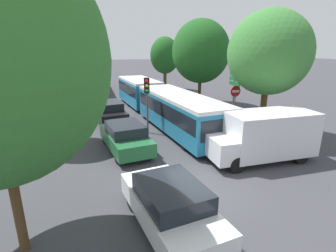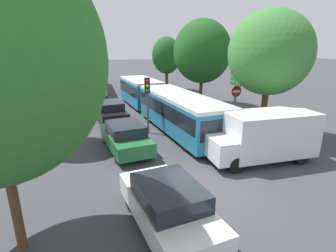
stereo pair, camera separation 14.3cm
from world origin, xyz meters
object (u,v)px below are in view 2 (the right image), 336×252
city_bus_rear (93,78)px  white_van (265,135)px  queued_car_black (110,111)px  queued_car_white (168,205)px  articulated_bus (160,100)px  queued_car_green (125,137)px  direction_sign_post (235,85)px  traffic_light (147,93)px  tree_left_mid (36,57)px  tree_right_mid (202,52)px  tree_right_near (270,53)px  no_entry_sign (236,101)px  tree_right_far (167,55)px

city_bus_rear → white_van: bearing=-162.2°
white_van → queued_car_black: bearing=-53.0°
queued_car_white → white_van: 6.57m
articulated_bus → queued_car_green: size_ratio=3.71×
queued_car_green → city_bus_rear: bearing=-4.5°
white_van → direction_sign_post: (2.75, 6.60, 1.33)m
direction_sign_post → traffic_light: bearing=11.5°
white_van → tree_left_mid: bearing=-28.0°
city_bus_rear → tree_right_mid: (8.51, -11.81, 3.26)m
articulated_bus → tree_right_near: size_ratio=2.23×
direction_sign_post → tree_right_near: bearing=90.1°
tree_right_near → queued_car_white: bearing=-143.8°
articulated_bus → tree_left_mid: 8.61m
articulated_bus → white_van: size_ratio=3.12×
city_bus_rear → queued_car_white: 26.97m
no_entry_sign → tree_left_mid: bearing=-98.2°
city_bus_rear → tree_right_far: size_ratio=1.89×
tree_left_mid → tree_right_far: bearing=50.2°
tree_right_far → traffic_light: bearing=-113.7°
direction_sign_post → tree_right_far: (0.14, 14.72, 1.53)m
traffic_light → articulated_bus: bearing=162.0°
queued_car_green → tree_right_far: 20.18m
white_van → no_entry_sign: (1.48, 4.60, 0.64)m
articulated_bus → queued_car_black: (-3.65, 0.43, -0.63)m
direction_sign_post → tree_right_far: bearing=-86.0°
city_bus_rear → tree_left_mid: size_ratio=1.81×
queued_car_white → tree_right_far: (8.72, 24.29, 3.35)m
white_van → traffic_light: traffic_light is taller
tree_right_near → tree_right_mid: 9.07m
white_van → tree_right_near: tree_right_near is taller
city_bus_rear → queued_car_green: (-0.21, -20.56, -0.71)m
articulated_bus → traffic_light: bearing=-33.3°
traffic_light → queued_car_black: bearing=-138.1°
articulated_bus → tree_right_near: (4.62, -5.61, 3.44)m
queued_car_black → tree_left_mid: size_ratio=0.66×
city_bus_rear → tree_right_mid: 14.92m
no_entry_sign → tree_right_near: size_ratio=0.39×
city_bus_rear → traffic_light: size_ratio=3.49×
queued_car_green → queued_car_white: bearing=175.8°
queued_car_green → no_entry_sign: (7.30, 1.17, 1.13)m
articulated_bus → city_bus_rear: city_bus_rear is taller
white_van → tree_right_mid: tree_right_mid is taller
queued_car_white → direction_sign_post: 12.99m
queued_car_black → tree_right_mid: 10.03m
tree_right_near → tree_right_mid: (0.44, 9.06, -0.09)m
queued_car_black → tree_right_near: 11.02m
articulated_bus → queued_car_white: (-3.69, -11.71, -0.62)m
queued_car_black → tree_left_mid: (-3.91, -2.95, 3.88)m
city_bus_rear → tree_right_mid: tree_right_mid is taller
tree_right_near → tree_right_far: bearing=88.7°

